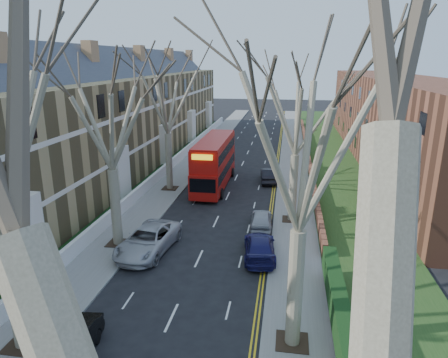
% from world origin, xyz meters
% --- Properties ---
extents(pavement_left, '(3.00, 102.00, 0.12)m').
position_xyz_m(pavement_left, '(-6.00, 39.00, 0.06)').
color(pavement_left, slate).
rests_on(pavement_left, ground).
extents(pavement_right, '(3.00, 102.00, 0.12)m').
position_xyz_m(pavement_right, '(6.00, 39.00, 0.06)').
color(pavement_right, slate).
rests_on(pavement_right, ground).
extents(terrace_left, '(9.70, 78.00, 13.60)m').
position_xyz_m(terrace_left, '(-13.65, 31.00, 5.53)').
color(terrace_left, olive).
rests_on(terrace_left, ground).
extents(flats_right, '(13.97, 54.00, 10.00)m').
position_xyz_m(flats_right, '(17.46, 43.00, 4.98)').
color(flats_right, brown).
rests_on(flats_right, ground).
extents(front_wall_left, '(0.30, 78.00, 1.00)m').
position_xyz_m(front_wall_left, '(-7.65, 31.00, 0.62)').
color(front_wall_left, white).
rests_on(front_wall_left, ground).
extents(grass_verge_right, '(6.00, 102.00, 0.06)m').
position_xyz_m(grass_verge_right, '(10.50, 39.00, 0.15)').
color(grass_verge_right, '#1D3E16').
rests_on(grass_verge_right, ground).
extents(tree_left_far, '(10.15, 10.15, 14.22)m').
position_xyz_m(tree_left_far, '(-5.70, 16.00, 9.24)').
color(tree_left_far, '#746A53').
rests_on(tree_left_far, ground).
extents(tree_left_dist, '(10.50, 10.50, 14.71)m').
position_xyz_m(tree_left_dist, '(-5.70, 28.00, 9.56)').
color(tree_left_dist, '#746A53').
rests_on(tree_left_dist, ground).
extents(tree_right_mid, '(10.50, 10.50, 14.71)m').
position_xyz_m(tree_right_mid, '(5.70, 8.00, 9.56)').
color(tree_right_mid, '#746A53').
rests_on(tree_right_mid, ground).
extents(tree_right_far, '(10.15, 10.15, 14.22)m').
position_xyz_m(tree_right_far, '(5.70, 22.00, 9.24)').
color(tree_right_far, '#746A53').
rests_on(tree_right_far, ground).
extents(double_decker_bus, '(2.81, 11.00, 4.60)m').
position_xyz_m(double_decker_bus, '(-1.71, 29.74, 2.26)').
color(double_decker_bus, '#A4100B').
rests_on(double_decker_bus, ground).
extents(car_left_mid, '(1.94, 4.39, 1.40)m').
position_xyz_m(car_left_mid, '(-3.19, 5.39, 0.70)').
color(car_left_mid, black).
rests_on(car_left_mid, ground).
extents(car_left_far, '(3.29, 6.04, 1.61)m').
position_xyz_m(car_left_far, '(-3.39, 15.43, 0.80)').
color(car_left_far, '#AFAFB4').
rests_on(car_left_far, ground).
extents(car_right_near, '(2.38, 4.86, 1.36)m').
position_xyz_m(car_right_near, '(3.70, 15.82, 0.68)').
color(car_right_near, '#191752').
rests_on(car_right_near, ground).
extents(car_right_mid, '(1.72, 3.96, 1.33)m').
position_xyz_m(car_right_mid, '(3.49, 20.38, 0.66)').
color(car_right_mid, '#9EA0A7').
rests_on(car_right_mid, ground).
extents(car_right_far, '(1.90, 4.33, 1.38)m').
position_xyz_m(car_right_far, '(3.40, 32.02, 0.69)').
color(car_right_far, black).
rests_on(car_right_far, ground).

